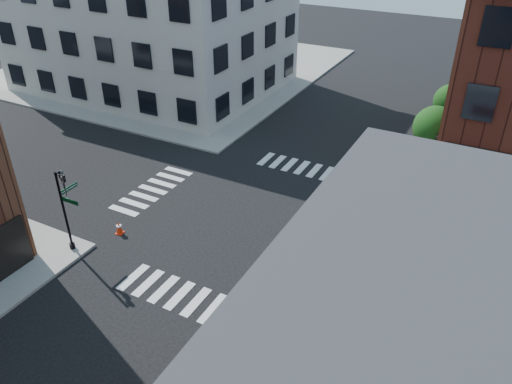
% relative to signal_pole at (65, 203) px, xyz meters
% --- Properties ---
extents(ground, '(120.00, 120.00, 0.00)m').
position_rel_signal_pole_xyz_m(ground, '(6.72, 6.68, -2.86)').
color(ground, black).
rests_on(ground, ground).
extents(sidewalk_nw, '(30.00, 30.00, 0.15)m').
position_rel_signal_pole_xyz_m(sidewalk_nw, '(-14.28, 27.68, -2.78)').
color(sidewalk_nw, gray).
rests_on(sidewalk_nw, ground).
extents(building_nw, '(22.00, 16.00, 11.00)m').
position_rel_signal_pole_xyz_m(building_nw, '(-12.28, 22.68, 2.64)').
color(building_nw, beige).
rests_on(building_nw, ground).
extents(tree_near, '(2.69, 2.69, 4.49)m').
position_rel_signal_pole_xyz_m(tree_near, '(14.28, 16.65, 0.30)').
color(tree_near, black).
rests_on(tree_near, ground).
extents(tree_far, '(2.43, 2.43, 4.07)m').
position_rel_signal_pole_xyz_m(tree_far, '(14.28, 22.65, 0.02)').
color(tree_far, black).
rests_on(tree_far, ground).
extents(signal_pole, '(1.29, 1.24, 4.60)m').
position_rel_signal_pole_xyz_m(signal_pole, '(0.00, 0.00, 0.00)').
color(signal_pole, black).
rests_on(signal_pole, ground).
extents(box_truck, '(8.18, 2.90, 3.64)m').
position_rel_signal_pole_xyz_m(box_truck, '(16.05, 3.48, -0.96)').
color(box_truck, white).
rests_on(box_truck, ground).
extents(traffic_cone, '(0.47, 0.47, 0.73)m').
position_rel_signal_pole_xyz_m(traffic_cone, '(1.02, 2.17, -2.51)').
color(traffic_cone, '#FB2D0B').
rests_on(traffic_cone, ground).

